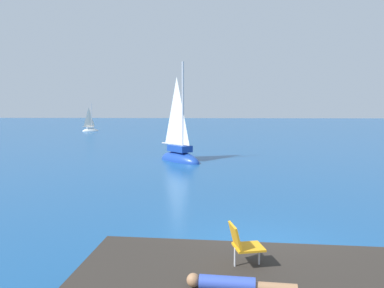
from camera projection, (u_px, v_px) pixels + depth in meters
name	position (u px, v px, depth m)	size (l,w,h in m)	color
ground_plane	(261.00, 248.00, 10.22)	(160.00, 160.00, 0.00)	navy
boulder_seaward	(239.00, 284.00, 8.20)	(1.57, 1.25, 0.86)	#2F2C26
boulder_inland	(237.00, 274.00, 8.69)	(0.86, 0.69, 0.48)	#2D2A20
sailboat_near	(180.00, 155.00, 25.11)	(3.44, 3.64, 7.12)	#193D99
sailboat_far	(90.00, 130.00, 50.21)	(2.21, 1.65, 4.04)	white
person_sunbather	(235.00, 284.00, 6.06)	(1.76, 0.38, 0.25)	#334CB2
beach_chair	(243.00, 243.00, 6.97)	(0.68, 0.59, 0.80)	orange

